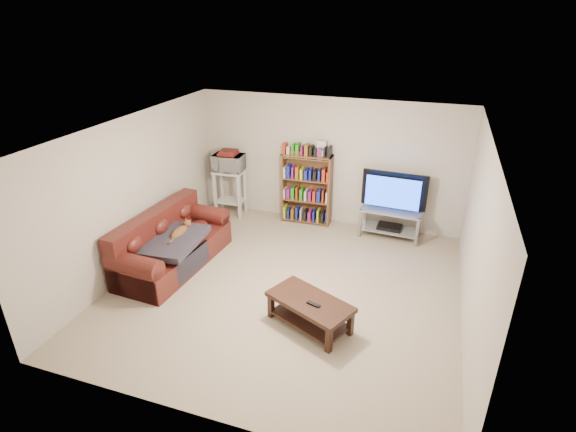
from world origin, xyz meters
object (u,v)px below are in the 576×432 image
at_px(tv_stand, 390,218).
at_px(bookshelf, 307,188).
at_px(coffee_table, 310,308).
at_px(sofa, 170,247).

height_order(tv_stand, bookshelf, bookshelf).
xyz_separation_m(coffee_table, tv_stand, (0.68, 2.91, 0.08)).
bearing_deg(tv_stand, bookshelf, 179.09).
relative_size(tv_stand, bookshelf, 0.80).
bearing_deg(sofa, tv_stand, 36.89).
height_order(sofa, tv_stand, sofa).
distance_m(sofa, bookshelf, 2.81).
bearing_deg(bookshelf, tv_stand, -6.10).
height_order(coffee_table, tv_stand, tv_stand).
bearing_deg(coffee_table, tv_stand, 101.72).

